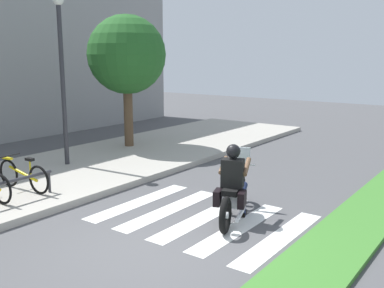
# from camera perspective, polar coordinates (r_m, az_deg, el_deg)

# --- Properties ---
(ground_plane) EXTENTS (48.00, 48.00, 0.00)m
(ground_plane) POSITION_cam_1_polar(r_m,az_deg,el_deg) (7.42, -5.20, -12.68)
(ground_plane) COLOR #4C4C4F
(grass_median) EXTENTS (24.00, 1.10, 0.08)m
(grass_median) POSITION_cam_1_polar(r_m,az_deg,el_deg) (6.21, 13.22, -17.61)
(grass_median) COLOR #3D7A2D
(grass_median) RESTS_ON ground
(crosswalk_stripe_0) EXTENTS (2.80, 0.40, 0.01)m
(crosswalk_stripe_0) POSITION_cam_1_polar(r_m,az_deg,el_deg) (7.73, 11.31, -11.83)
(crosswalk_stripe_0) COLOR white
(crosswalk_stripe_0) RESTS_ON ground
(crosswalk_stripe_1) EXTENTS (2.80, 0.40, 0.01)m
(crosswalk_stripe_1) POSITION_cam_1_polar(r_m,az_deg,el_deg) (8.06, 6.07, -10.66)
(crosswalk_stripe_1) COLOR white
(crosswalk_stripe_1) RESTS_ON ground
(crosswalk_stripe_2) EXTENTS (2.80, 0.40, 0.01)m
(crosswalk_stripe_2) POSITION_cam_1_polar(r_m,az_deg,el_deg) (8.46, 1.33, -9.51)
(crosswalk_stripe_2) COLOR white
(crosswalk_stripe_2) RESTS_ON ground
(crosswalk_stripe_3) EXTENTS (2.80, 0.40, 0.01)m
(crosswalk_stripe_3) POSITION_cam_1_polar(r_m,az_deg,el_deg) (8.92, -2.94, -8.43)
(crosswalk_stripe_3) COLOR white
(crosswalk_stripe_3) RESTS_ON ground
(crosswalk_stripe_4) EXTENTS (2.80, 0.40, 0.01)m
(crosswalk_stripe_4) POSITION_cam_1_polar(r_m,az_deg,el_deg) (9.42, -6.75, -7.41)
(crosswalk_stripe_4) COLOR white
(crosswalk_stripe_4) RESTS_ON ground
(motorcycle) EXTENTS (2.09, 0.96, 1.24)m
(motorcycle) POSITION_cam_1_polar(r_m,az_deg,el_deg) (8.37, 5.44, -6.47)
(motorcycle) COLOR black
(motorcycle) RESTS_ON ground
(rider) EXTENTS (0.74, 0.68, 1.44)m
(rider) POSITION_cam_1_polar(r_m,az_deg,el_deg) (8.20, 5.37, -4.17)
(rider) COLOR black
(rider) RESTS_ON ground
(bicycle_4) EXTENTS (0.48, 1.64, 0.75)m
(bicycle_4) POSITION_cam_1_polar(r_m,az_deg,el_deg) (10.18, -20.97, -3.77)
(bicycle_4) COLOR black
(bicycle_4) RESTS_ON sidewalk
(street_lamp) EXTENTS (0.28, 0.28, 4.54)m
(street_lamp) POSITION_cam_1_polar(r_m,az_deg,el_deg) (12.06, -16.46, 9.52)
(street_lamp) COLOR #2D2D33
(street_lamp) RESTS_ON ground
(tree_near_rack) EXTENTS (2.46, 2.46, 4.29)m
(tree_near_rack) POSITION_cam_1_polar(r_m,az_deg,el_deg) (14.22, -8.43, 11.27)
(tree_near_rack) COLOR brown
(tree_near_rack) RESTS_ON ground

